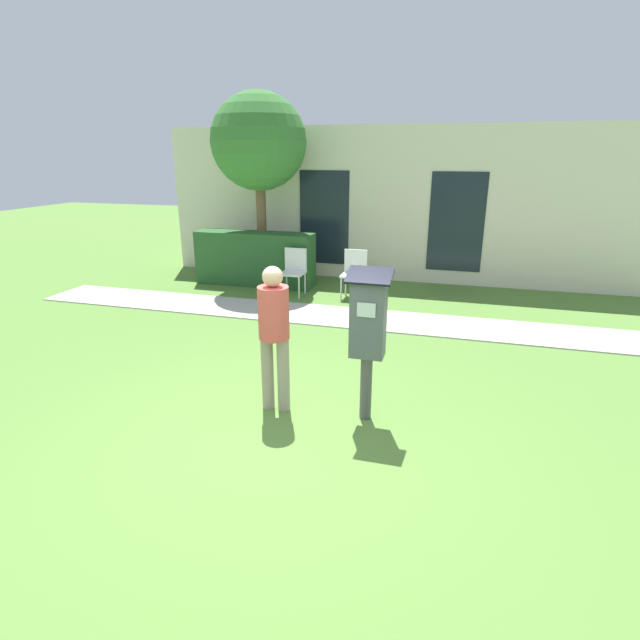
# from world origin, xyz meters

# --- Properties ---
(ground_plane) EXTENTS (40.00, 40.00, 0.00)m
(ground_plane) POSITION_xyz_m (0.00, 0.00, 0.00)
(ground_plane) COLOR #517A33
(sidewalk) EXTENTS (12.00, 1.10, 0.02)m
(sidewalk) POSITION_xyz_m (0.00, 3.91, 0.01)
(sidewalk) COLOR #B7B2A8
(sidewalk) RESTS_ON ground
(building_facade) EXTENTS (10.00, 0.26, 3.20)m
(building_facade) POSITION_xyz_m (0.00, 6.85, 1.60)
(building_facade) COLOR beige
(building_facade) RESTS_ON ground
(parking_meter) EXTENTS (0.44, 0.31, 1.59)m
(parking_meter) POSITION_xyz_m (0.73, 0.69, 1.02)
(parking_meter) COLOR #4C4C4C
(parking_meter) RESTS_ON ground
(person_standing) EXTENTS (0.32, 0.32, 1.58)m
(person_standing) POSITION_xyz_m (-0.24, 0.62, 0.93)
(person_standing) COLOR gray
(person_standing) RESTS_ON ground
(outdoor_chair_left) EXTENTS (0.44, 0.44, 0.90)m
(outdoor_chair_left) POSITION_xyz_m (-1.55, 5.08, 0.53)
(outdoor_chair_left) COLOR white
(outdoor_chair_left) RESTS_ON ground
(outdoor_chair_middle) EXTENTS (0.44, 0.44, 0.90)m
(outdoor_chair_middle) POSITION_xyz_m (-0.39, 5.25, 0.53)
(outdoor_chair_middle) COLOR white
(outdoor_chair_middle) RESTS_ON ground
(hedge_row) EXTENTS (2.49, 0.60, 1.10)m
(hedge_row) POSITION_xyz_m (-2.59, 5.61, 0.55)
(hedge_row) COLOR #285628
(hedge_row) RESTS_ON ground
(tree) EXTENTS (1.90, 1.90, 3.82)m
(tree) POSITION_xyz_m (-2.50, 5.81, 2.84)
(tree) COLOR brown
(tree) RESTS_ON ground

